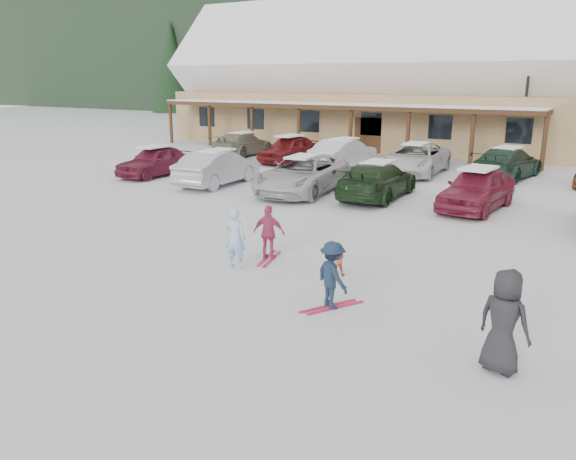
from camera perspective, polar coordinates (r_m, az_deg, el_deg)
The scene contains 22 objects.
ground at distance 13.50m, azimuth -3.29°, elevation -4.88°, with size 160.00×160.00×0.00m, color silver.
day_lodge at distance 41.68m, azimuth 8.41°, elevation 14.11°, with size 29.12×12.50×10.38m.
lamp_post at distance 34.89m, azimuth 23.01°, elevation 12.01°, with size 0.50×0.25×5.99m.
conifer_0 at distance 52.33m, azimuth -8.71°, elevation 16.20°, with size 4.40×4.40×10.20m.
conifer_2 at distance 64.33m, azimuth -4.53°, elevation 17.13°, with size 5.28×5.28×12.24m.
adult_skier at distance 14.03m, azimuth -5.39°, elevation -0.81°, with size 0.57×0.37×1.55m, color #A1C8E6.
toddler_red at distance 13.58m, azimuth 5.02°, elevation -2.99°, with size 0.39×0.31×0.81m, color #BC4C39.
child_navy at distance 11.58m, azimuth 4.52°, elevation -4.60°, with size 0.93×0.53×1.43m, color #16253A.
skis_child_navy at distance 11.84m, azimuth 4.45°, elevation -7.79°, with size 0.20×1.40×0.03m, color #BC1A46.
child_magenta at distance 14.64m, azimuth -1.95°, elevation -0.28°, with size 0.85×0.35×1.45m, color #BC3767.
skis_child_magenta at distance 14.84m, azimuth -1.92°, elevation -2.92°, with size 0.20×1.40×0.03m, color #BC1A46.
bystander_dark at distance 9.71m, azimuth 21.10°, elevation -8.66°, with size 0.85×0.55×1.75m, color black.
parked_car_0 at distance 28.19m, azimuth -13.31°, elevation 6.83°, with size 1.70×4.22×1.44m, color maroon.
parked_car_1 at distance 25.25m, azimuth -7.16°, elevation 6.30°, with size 1.64×4.69×1.55m, color #B1B1B6.
parked_car_2 at distance 23.28m, azimuth 1.47°, elevation 5.64°, with size 2.53×5.48×1.52m, color silver.
parked_car_3 at distance 22.55m, azimuth 9.07°, elevation 5.04°, with size 2.02×4.97×1.44m, color black.
parked_car_4 at distance 21.41m, azimuth 18.65°, elevation 3.99°, with size 1.79×4.45×1.52m, color maroon.
parked_car_7 at distance 34.88m, azimuth -4.68°, elevation 8.69°, with size 1.97×4.84×1.40m, color gray.
parked_car_8 at distance 31.90m, azimuth 0.14°, elevation 8.23°, with size 1.78×4.42×1.50m, color maroon.
parked_car_9 at distance 30.07m, azimuth 5.69°, elevation 7.76°, with size 1.63×4.67×1.54m, color silver.
parked_car_10 at distance 28.62m, azimuth 12.79°, elevation 7.07°, with size 2.53×5.49×1.53m, color silver.
parked_car_11 at distance 28.67m, azimuth 21.38°, elevation 6.36°, with size 2.05×5.05×1.47m, color #1E3C2B.
Camera 1 is at (7.18, -10.45, 4.63)m, focal length 35.00 mm.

